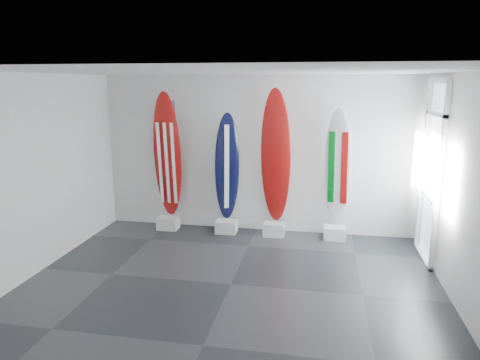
% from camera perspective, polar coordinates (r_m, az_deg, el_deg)
% --- Properties ---
extents(floor, '(6.00, 6.00, 0.00)m').
position_cam_1_polar(floor, '(6.53, -1.19, -13.39)').
color(floor, black).
rests_on(floor, ground).
extents(ceiling, '(6.00, 6.00, 0.00)m').
position_cam_1_polar(ceiling, '(5.87, -1.32, 13.95)').
color(ceiling, white).
rests_on(ceiling, wall_back).
extents(wall_back, '(6.00, 0.00, 6.00)m').
position_cam_1_polar(wall_back, '(8.44, 2.18, 3.32)').
color(wall_back, white).
rests_on(wall_back, ground).
extents(wall_front, '(6.00, 0.00, 6.00)m').
position_cam_1_polar(wall_front, '(3.72, -9.15, -9.05)').
color(wall_front, white).
rests_on(wall_front, ground).
extents(wall_left, '(0.00, 5.00, 5.00)m').
position_cam_1_polar(wall_left, '(7.24, -25.19, 0.56)').
color(wall_left, white).
rests_on(wall_left, ground).
extents(wall_right, '(0.00, 5.00, 5.00)m').
position_cam_1_polar(wall_right, '(6.18, 27.16, -1.54)').
color(wall_right, white).
rests_on(wall_right, ground).
extents(display_block_usa, '(0.40, 0.30, 0.24)m').
position_cam_1_polar(display_block_usa, '(8.88, -9.31, -5.55)').
color(display_block_usa, white).
rests_on(display_block_usa, floor).
extents(surfboard_usa, '(0.56, 0.28, 2.47)m').
position_cam_1_polar(surfboard_usa, '(8.65, -9.40, 3.18)').
color(surfboard_usa, maroon).
rests_on(surfboard_usa, display_block_usa).
extents(display_block_navy, '(0.40, 0.30, 0.24)m').
position_cam_1_polar(display_block_navy, '(8.56, -1.77, -6.07)').
color(display_block_navy, white).
rests_on(display_block_navy, floor).
extents(surfboard_navy, '(0.51, 0.36, 2.08)m').
position_cam_1_polar(surfboard_navy, '(8.36, -1.68, 1.69)').
color(surfboard_navy, black).
rests_on(surfboard_navy, display_block_navy).
extents(display_block_swiss, '(0.40, 0.30, 0.24)m').
position_cam_1_polar(display_block_swiss, '(8.43, 4.42, -6.42)').
color(display_block_swiss, white).
rests_on(display_block_swiss, floor).
extents(surfboard_swiss, '(0.61, 0.38, 2.54)m').
position_cam_1_polar(surfboard_swiss, '(8.18, 4.66, 3.01)').
color(surfboard_swiss, maroon).
rests_on(surfboard_swiss, display_block_swiss).
extents(display_block_italy, '(0.40, 0.30, 0.24)m').
position_cam_1_polar(display_block_italy, '(8.40, 12.20, -6.75)').
color(display_block_italy, white).
rests_on(display_block_italy, floor).
extents(surfboard_italy, '(0.55, 0.39, 2.20)m').
position_cam_1_polar(surfboard_italy, '(8.18, 12.58, 1.54)').
color(surfboard_italy, white).
rests_on(surfboard_italy, display_block_italy).
extents(wall_outlet, '(0.09, 0.02, 0.13)m').
position_cam_1_polar(wall_outlet, '(9.34, -12.97, -3.32)').
color(wall_outlet, silver).
rests_on(wall_outlet, wall_back).
extents(glass_door, '(0.12, 1.16, 2.85)m').
position_cam_1_polar(glass_door, '(7.65, 23.67, 0.70)').
color(glass_door, white).
rests_on(glass_door, floor).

